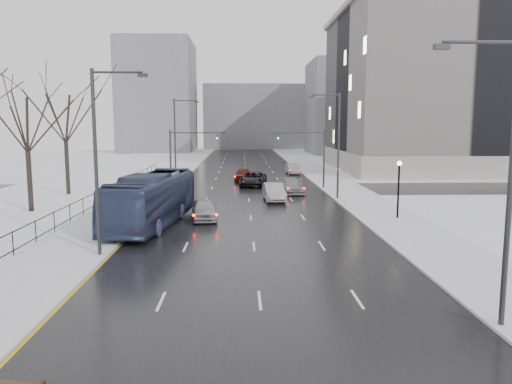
{
  "coord_description": "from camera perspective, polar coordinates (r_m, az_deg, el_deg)",
  "views": [
    {
      "loc": [
        -0.74,
        -6.49,
        7.17
      ],
      "look_at": [
        0.29,
        27.51,
        2.5
      ],
      "focal_mm": 35.0,
      "sensor_mm": 36.0,
      "label": 1
    }
  ],
  "objects": [
    {
      "name": "park_strip",
      "position": [
        69.59,
        -17.8,
        1.58
      ],
      "size": [
        14.0,
        150.0,
        0.12
      ],
      "primitive_type": "cube",
      "color": "white",
      "rests_on": "ground"
    },
    {
      "name": "streetlight_l_near",
      "position": [
        27.55,
        -17.42,
        4.23
      ],
      "size": [
        2.95,
        0.25,
        10.0
      ],
      "color": "#2D2D33",
      "rests_on": "ground"
    },
    {
      "name": "no_uturn_sign",
      "position": [
        51.69,
        9.36,
        2.31
      ],
      "size": [
        0.6,
        0.06,
        2.7
      ],
      "color": "#2D2D33",
      "rests_on": "sidewalk_right"
    },
    {
      "name": "streetlight_r_near",
      "position": [
        18.81,
        26.57,
        2.25
      ],
      "size": [
        2.95,
        0.25,
        10.0
      ],
      "color": "#2D2D33",
      "rests_on": "ground"
    },
    {
      "name": "streetlight_l_far",
      "position": [
        58.98,
        -9.03,
        6.22
      ],
      "size": [
        2.95,
        0.25,
        10.0
      ],
      "color": "#2D2D33",
      "rests_on": "ground"
    },
    {
      "name": "bldg_far_right",
      "position": [
        124.9,
        11.72,
        9.42
      ],
      "size": [
        24.0,
        20.0,
        22.0
      ],
      "primitive_type": "cube",
      "color": "slate",
      "rests_on": "ground"
    },
    {
      "name": "iron_fence",
      "position": [
        39.0,
        -20.04,
        -1.9
      ],
      "size": [
        0.06,
        70.0,
        1.3
      ],
      "color": "black",
      "rests_on": "sidewalk_left"
    },
    {
      "name": "bus",
      "position": [
        35.85,
        -11.77,
        -0.83
      ],
      "size": [
        4.78,
        13.51,
        3.68
      ],
      "primitive_type": "imported",
      "rotation": [
        0.0,
        0.0,
        -0.13
      ],
      "color": "navy",
      "rests_on": "road"
    },
    {
      "name": "bldg_far_center",
      "position": [
        146.58,
        0.11,
        8.54
      ],
      "size": [
        30.0,
        18.0,
        18.0
      ],
      "primitive_type": "cube",
      "color": "slate",
      "rests_on": "ground"
    },
    {
      "name": "sedan_right_near",
      "position": [
        46.37,
        2.05,
        0.0
      ],
      "size": [
        2.05,
        5.13,
        1.66
      ],
      "primitive_type": "imported",
      "rotation": [
        0.0,
        0.0,
        0.06
      ],
      "color": "#949398",
      "rests_on": "road"
    },
    {
      "name": "sedan_center_far",
      "position": [
        62.8,
        -1.51,
        2.03
      ],
      "size": [
        2.26,
        4.81,
        1.59
      ],
      "primitive_type": "imported",
      "rotation": [
        0.0,
        0.0,
        -0.08
      ],
      "color": "#50150D",
      "rests_on": "road"
    },
    {
      "name": "tree_park_e",
      "position": [
        53.9,
        -20.62,
        -0.33
      ],
      "size": [
        9.45,
        9.45,
        13.5
      ],
      "primitive_type": null,
      "color": "black",
      "rests_on": "ground"
    },
    {
      "name": "sedan_right_far",
      "position": [
        51.59,
        4.11,
        0.68
      ],
      "size": [
        2.61,
        5.27,
        1.47
      ],
      "primitive_type": "imported",
      "rotation": [
        0.0,
        0.0,
        0.11
      ],
      "color": "gray",
      "rests_on": "road"
    },
    {
      "name": "sedan_right_distant",
      "position": [
        71.13,
        4.23,
        2.66
      ],
      "size": [
        1.88,
        4.7,
        1.52
      ],
      "primitive_type": "imported",
      "rotation": [
        0.0,
        0.0,
        0.06
      ],
      "color": "gray",
      "rests_on": "road"
    },
    {
      "name": "sidewalk_right",
      "position": [
        67.81,
        7.82,
        1.75
      ],
      "size": [
        5.0,
        150.0,
        0.16
      ],
      "primitive_type": "cube",
      "color": "silver",
      "rests_on": "ground"
    },
    {
      "name": "mast_signal_right",
      "position": [
        55.17,
        6.69,
        4.58
      ],
      "size": [
        6.1,
        0.33,
        6.5
      ],
      "color": "#2D2D33",
      "rests_on": "ground"
    },
    {
      "name": "bldg_far_left",
      "position": [
        133.37,
        -11.1,
        10.62
      ],
      "size": [
        18.0,
        22.0,
        28.0
      ],
      "primitive_type": "cube",
      "color": "slate",
      "rests_on": "ground"
    },
    {
      "name": "cross_road",
      "position": [
        54.96,
        -0.95,
        0.35
      ],
      "size": [
        130.0,
        10.0,
        0.04
      ],
      "primitive_type": "cube",
      "color": "black",
      "rests_on": "ground"
    },
    {
      "name": "road",
      "position": [
        66.88,
        -1.1,
        1.68
      ],
      "size": [
        16.0,
        150.0,
        0.04
      ],
      "primitive_type": "cube",
      "color": "black",
      "rests_on": "ground"
    },
    {
      "name": "streetlight_r_mid",
      "position": [
        47.36,
        9.15,
        5.84
      ],
      "size": [
        2.95,
        0.25,
        10.0
      ],
      "color": "#2D2D33",
      "rests_on": "ground"
    },
    {
      "name": "sidewalk_left",
      "position": [
        67.57,
        -10.04,
        1.68
      ],
      "size": [
        5.0,
        150.0,
        0.16
      ],
      "primitive_type": "cube",
      "color": "silver",
      "rests_on": "ground"
    },
    {
      "name": "lamppost_r_mid",
      "position": [
        38.57,
        16.0,
        1.22
      ],
      "size": [
        0.36,
        0.36,
        4.28
      ],
      "color": "black",
      "rests_on": "sidewalk_right"
    },
    {
      "name": "civic_building",
      "position": [
        86.34,
        23.08,
        9.89
      ],
      "size": [
        41.0,
        31.0,
        24.8
      ],
      "color": "gray",
      "rests_on": "ground"
    },
    {
      "name": "mast_signal_left",
      "position": [
        54.97,
        -8.64,
        4.54
      ],
      "size": [
        6.1,
        0.33,
        6.5
      ],
      "color": "#2D2D33",
      "rests_on": "ground"
    },
    {
      "name": "sedan_center_near",
      "position": [
        37.41,
        -5.95,
        -2.01
      ],
      "size": [
        2.28,
        4.68,
        1.54
      ],
      "primitive_type": "imported",
      "rotation": [
        0.0,
        0.0,
        0.1
      ],
      "color": "#9EA0A2",
      "rests_on": "road"
    },
    {
      "name": "sedan_right_cross",
      "position": [
        57.38,
        -0.32,
        1.51
      ],
      "size": [
        3.52,
        6.23,
        1.64
      ],
      "primitive_type": "imported",
      "rotation": [
        0.0,
        0.0,
        -0.14
      ],
      "color": "black",
      "rests_on": "road"
    },
    {
      "name": "tree_park_d",
      "position": [
        44.52,
        -24.26,
        -2.15
      ],
      "size": [
        8.75,
        8.75,
        12.5
      ],
      "primitive_type": null,
      "color": "black",
      "rests_on": "ground"
    }
  ]
}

